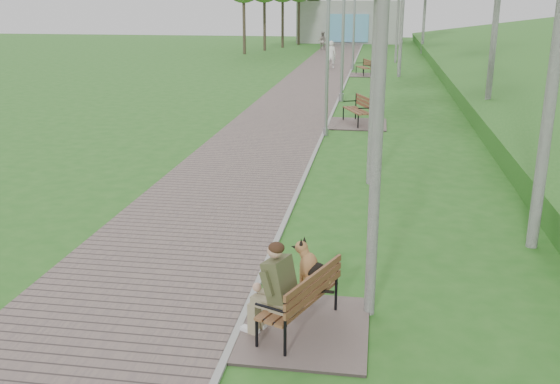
# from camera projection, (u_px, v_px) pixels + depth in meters

# --- Properties ---
(ground) EXTENTS (120.00, 120.00, 0.00)m
(ground) POSITION_uv_depth(u_px,v_px,m) (298.00, 192.00, 14.59)
(ground) COLOR #2A691F
(ground) RESTS_ON ground
(walkway) EXTENTS (3.50, 67.00, 0.04)m
(walkway) POSITION_uv_depth(u_px,v_px,m) (317.00, 78.00, 35.11)
(walkway) COLOR #6C5C58
(walkway) RESTS_ON ground
(kerb) EXTENTS (0.10, 67.00, 0.05)m
(kerb) POSITION_uv_depth(u_px,v_px,m) (348.00, 78.00, 34.85)
(kerb) COLOR #999993
(kerb) RESTS_ON ground
(building_north) EXTENTS (10.00, 5.20, 4.00)m
(building_north) POSITION_uv_depth(u_px,v_px,m) (349.00, 22.00, 62.26)
(building_north) COLOR #9E9E99
(building_north) RESTS_ON ground
(bench_main) EXTENTS (1.82, 2.02, 1.59)m
(bench_main) POSITION_uv_depth(u_px,v_px,m) (294.00, 302.00, 8.36)
(bench_main) COLOR #6C5C58
(bench_main) RESTS_ON ground
(bench_second) EXTENTS (2.03, 2.26, 1.25)m
(bench_second) POSITION_uv_depth(u_px,v_px,m) (357.00, 118.00, 22.18)
(bench_second) COLOR #6C5C58
(bench_second) RESTS_ON ground
(bench_third) EXTENTS (1.82, 2.03, 1.12)m
(bench_third) POSITION_uv_depth(u_px,v_px,m) (363.00, 72.00, 36.15)
(bench_third) COLOR #6C5C58
(bench_third) RESTS_ON ground
(lamp_post_near) EXTENTS (0.17, 0.17, 4.45)m
(lamp_post_near) POSITION_uv_depth(u_px,v_px,m) (327.00, 72.00, 19.86)
(lamp_post_near) COLOR #919398
(lamp_post_near) RESTS_ON ground
(lamp_post_second) EXTENTS (0.22, 0.22, 5.65)m
(lamp_post_second) POSITION_uv_depth(u_px,v_px,m) (343.00, 39.00, 26.48)
(lamp_post_second) COLOR #919398
(lamp_post_second) RESTS_ON ground
(lamp_post_third) EXTENTS (0.23, 0.23, 5.92)m
(lamp_post_third) POSITION_uv_depth(u_px,v_px,m) (354.00, 24.00, 38.24)
(lamp_post_third) COLOR #919398
(lamp_post_third) RESTS_ON ground
(pedestrian_near) EXTENTS (0.67, 0.47, 1.73)m
(pedestrian_near) POSITION_uv_depth(u_px,v_px,m) (331.00, 55.00, 39.41)
(pedestrian_near) COLOR white
(pedestrian_near) RESTS_ON ground
(pedestrian_far) EXTENTS (0.90, 0.79, 1.55)m
(pedestrian_far) POSITION_uv_depth(u_px,v_px,m) (322.00, 41.00, 53.16)
(pedestrian_far) COLOR gray
(pedestrian_far) RESTS_ON ground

